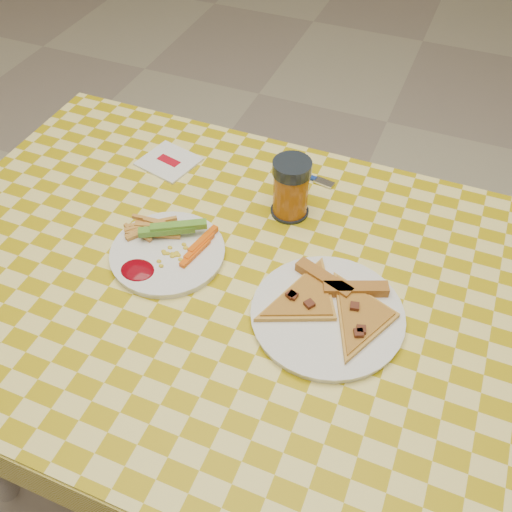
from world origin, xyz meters
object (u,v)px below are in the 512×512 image
(plate_left, at_px, (168,254))
(drink_glass, at_px, (291,189))
(table, at_px, (234,303))
(plate_right, at_px, (327,316))

(plate_left, bearing_deg, drink_glass, 49.92)
(table, height_order, plate_right, plate_right)
(plate_left, bearing_deg, table, -1.91)
(plate_left, bearing_deg, plate_right, -4.52)
(plate_left, distance_m, plate_right, 0.33)
(table, bearing_deg, plate_left, 178.09)
(plate_right, bearing_deg, plate_left, 175.48)
(plate_left, xyz_separation_m, plate_right, (0.33, -0.03, 0.00))
(plate_right, xyz_separation_m, drink_glass, (-0.16, 0.23, 0.06))
(table, xyz_separation_m, plate_left, (-0.14, 0.00, 0.08))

